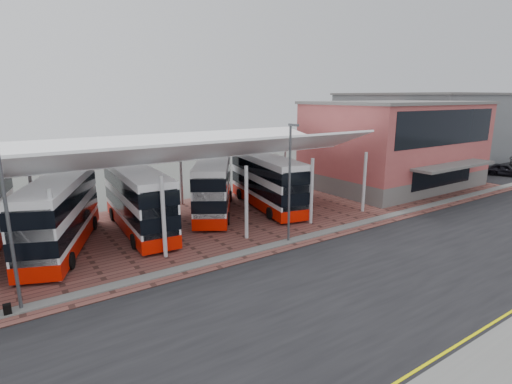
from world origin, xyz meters
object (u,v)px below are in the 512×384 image
at_px(bus_5, 267,182).
at_px(carpark_car_a, 505,170).
at_px(bus_3, 138,200).
at_px(bus_4, 214,186).
at_px(terminal, 395,144).
at_px(bus_2, 60,215).

relative_size(bus_5, carpark_car_a, 2.59).
bearing_deg(bus_3, bus_4, 12.93).
bearing_deg(bus_3, bus_5, 3.68).
bearing_deg(bus_5, bus_3, -168.69).
relative_size(terminal, bus_5, 1.60).
distance_m(terminal, bus_2, 34.10).
xyz_separation_m(bus_2, bus_4, (12.20, 1.87, -0.02)).
bearing_deg(bus_2, bus_3, 30.95).
height_order(bus_2, bus_5, bus_2).
distance_m(terminal, bus_4, 21.99).
distance_m(bus_4, bus_5, 4.85).
bearing_deg(bus_4, bus_5, 18.53).
distance_m(bus_2, bus_3, 5.40).
relative_size(bus_2, bus_3, 1.00).
bearing_deg(terminal, bus_5, 178.77).
bearing_deg(bus_3, carpark_car_a, -2.50).
distance_m(bus_3, bus_4, 6.95).
distance_m(bus_5, carpark_car_a, 33.40).
bearing_deg(bus_4, terminal, 28.19).
xyz_separation_m(bus_2, carpark_car_a, (49.90, -4.28, -1.52)).
bearing_deg(bus_5, carpark_car_a, 2.98).
height_order(bus_5, carpark_car_a, bus_5).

